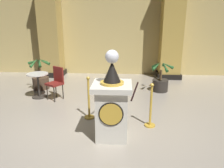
{
  "coord_description": "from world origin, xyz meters",
  "views": [
    {
      "loc": [
        0.63,
        -4.05,
        2.3
      ],
      "look_at": [
        0.39,
        -0.16,
        1.12
      ],
      "focal_mm": 34.57,
      "sensor_mm": 36.0,
      "label": 1
    }
  ],
  "objects_px": {
    "pedestal_clock": "(112,105)",
    "stanchion_far": "(89,104)",
    "potted_palm_left": "(41,79)",
    "cafe_chair_red": "(56,80)",
    "stanchion_near": "(151,112)",
    "cafe_table": "(38,82)",
    "potted_palm_right": "(160,82)"
  },
  "relations": [
    {
      "from": "stanchion_far",
      "to": "cafe_chair_red",
      "type": "bearing_deg",
      "value": 133.15
    },
    {
      "from": "pedestal_clock",
      "to": "cafe_table",
      "type": "relative_size",
      "value": 2.37
    },
    {
      "from": "potted_palm_right",
      "to": "cafe_chair_red",
      "type": "distance_m",
      "value": 3.32
    },
    {
      "from": "stanchion_far",
      "to": "cafe_table",
      "type": "distance_m",
      "value": 2.21
    },
    {
      "from": "stanchion_near",
      "to": "potted_palm_right",
      "type": "bearing_deg",
      "value": 76.72
    },
    {
      "from": "stanchion_near",
      "to": "potted_palm_right",
      "type": "xyz_separation_m",
      "value": [
        0.59,
        2.5,
        -0.04
      ]
    },
    {
      "from": "pedestal_clock",
      "to": "stanchion_near",
      "type": "bearing_deg",
      "value": 32.15
    },
    {
      "from": "stanchion_far",
      "to": "potted_palm_right",
      "type": "height_order",
      "value": "potted_palm_right"
    },
    {
      "from": "potted_palm_left",
      "to": "cafe_chair_red",
      "type": "bearing_deg",
      "value": -47.21
    },
    {
      "from": "stanchion_near",
      "to": "potted_palm_left",
      "type": "distance_m",
      "value": 4.25
    },
    {
      "from": "cafe_chair_red",
      "to": "pedestal_clock",
      "type": "bearing_deg",
      "value": -49.69
    },
    {
      "from": "potted_palm_left",
      "to": "potted_palm_right",
      "type": "bearing_deg",
      "value": 0.02
    },
    {
      "from": "stanchion_near",
      "to": "potted_palm_right",
      "type": "distance_m",
      "value": 2.57
    },
    {
      "from": "stanchion_near",
      "to": "potted_palm_left",
      "type": "xyz_separation_m",
      "value": [
        -3.44,
        2.5,
        -0.02
      ]
    },
    {
      "from": "pedestal_clock",
      "to": "stanchion_far",
      "type": "distance_m",
      "value": 1.09
    },
    {
      "from": "stanchion_far",
      "to": "stanchion_near",
      "type": "bearing_deg",
      "value": -13.03
    },
    {
      "from": "potted_palm_right",
      "to": "stanchion_near",
      "type": "bearing_deg",
      "value": -103.28
    },
    {
      "from": "potted_palm_left",
      "to": "cafe_table",
      "type": "bearing_deg",
      "value": -72.65
    },
    {
      "from": "pedestal_clock",
      "to": "cafe_chair_red",
      "type": "distance_m",
      "value": 2.75
    },
    {
      "from": "potted_palm_left",
      "to": "cafe_chair_red",
      "type": "height_order",
      "value": "potted_palm_left"
    },
    {
      "from": "pedestal_clock",
      "to": "potted_palm_left",
      "type": "bearing_deg",
      "value": 131.09
    },
    {
      "from": "stanchion_near",
      "to": "cafe_table",
      "type": "bearing_deg",
      "value": 152.4
    },
    {
      "from": "pedestal_clock",
      "to": "potted_palm_left",
      "type": "relative_size",
      "value": 1.61
    },
    {
      "from": "stanchion_far",
      "to": "cafe_table",
      "type": "bearing_deg",
      "value": 142.84
    },
    {
      "from": "stanchion_far",
      "to": "potted_palm_right",
      "type": "xyz_separation_m",
      "value": [
        2.01,
        2.17,
        -0.05
      ]
    },
    {
      "from": "potted_palm_left",
      "to": "cafe_table",
      "type": "distance_m",
      "value": 0.89
    },
    {
      "from": "stanchion_far",
      "to": "potted_palm_left",
      "type": "bearing_deg",
      "value": 133.0
    },
    {
      "from": "pedestal_clock",
      "to": "potted_palm_right",
      "type": "distance_m",
      "value": 3.35
    },
    {
      "from": "stanchion_near",
      "to": "potted_palm_left",
      "type": "bearing_deg",
      "value": 144.05
    },
    {
      "from": "potted_palm_left",
      "to": "cafe_table",
      "type": "relative_size",
      "value": 1.47
    },
    {
      "from": "pedestal_clock",
      "to": "cafe_chair_red",
      "type": "height_order",
      "value": "pedestal_clock"
    },
    {
      "from": "stanchion_far",
      "to": "potted_palm_left",
      "type": "distance_m",
      "value": 2.97
    }
  ]
}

